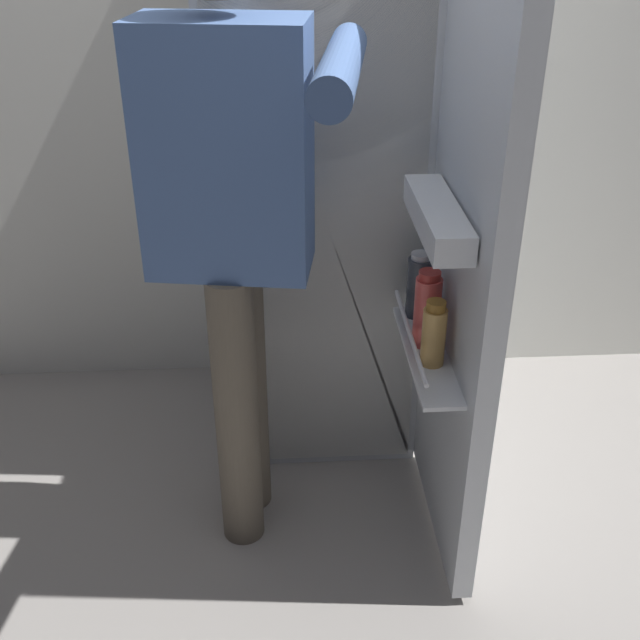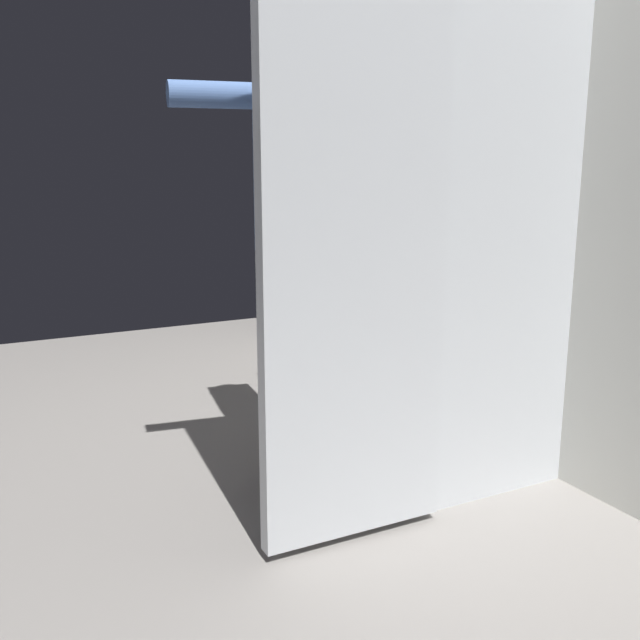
# 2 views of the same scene
# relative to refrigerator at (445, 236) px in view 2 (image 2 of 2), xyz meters

# --- Properties ---
(ground_plane) EXTENTS (5.75, 5.75, 0.00)m
(ground_plane) POSITION_rel_refrigerator_xyz_m (-0.03, -0.50, -0.91)
(ground_plane) COLOR gray
(kitchen_wall) EXTENTS (4.40, 0.10, 2.62)m
(kitchen_wall) POSITION_rel_refrigerator_xyz_m (-0.03, 0.41, 0.40)
(kitchen_wall) COLOR silver
(kitchen_wall) RESTS_ON ground_plane
(refrigerator) EXTENTS (0.68, 1.22, 1.82)m
(refrigerator) POSITION_rel_refrigerator_xyz_m (0.00, 0.00, 0.00)
(refrigerator) COLOR silver
(refrigerator) RESTS_ON ground_plane
(person) EXTENTS (0.54, 0.75, 1.68)m
(person) POSITION_rel_refrigerator_xyz_m (-0.25, -0.48, 0.09)
(person) COLOR #665B4C
(person) RESTS_ON ground_plane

